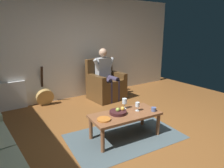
{
  "coord_description": "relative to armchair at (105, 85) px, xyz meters",
  "views": [
    {
      "loc": [
        2.09,
        2.12,
        1.73
      ],
      "look_at": [
        -0.18,
        -1.28,
        0.62
      ],
      "focal_mm": 32.36,
      "sensor_mm": 36.0,
      "label": 1
    }
  ],
  "objects": [
    {
      "name": "armchair",
      "position": [
        0.0,
        0.0,
        0.0
      ],
      "size": [
        0.85,
        0.79,
        1.01
      ],
      "rotation": [
        0.0,
        0.0,
        0.09
      ],
      "color": "#51361B",
      "rests_on": "ground"
    },
    {
      "name": "coffee_table",
      "position": [
        0.76,
        1.83,
        0.01
      ],
      "size": [
        1.18,
        0.62,
        0.41
      ],
      "rotation": [
        0.0,
        0.0,
        -0.08
      ],
      "color": "brown",
      "rests_on": "ground"
    },
    {
      "name": "guitar",
      "position": [
        1.44,
        -0.38,
        -0.12
      ],
      "size": [
        0.4,
        0.35,
        1.05
      ],
      "color": "#AA8549",
      "rests_on": "ground"
    },
    {
      "name": "decorative_dish",
      "position": [
        1.18,
        1.84,
        0.07
      ],
      "size": [
        0.21,
        0.21,
        0.02
      ],
      "primitive_type": "cylinder",
      "color": "#BB6A28",
      "rests_on": "coffee_table"
    },
    {
      "name": "radiator",
      "position": [
        2.11,
        -0.51,
        -0.04
      ],
      "size": [
        0.59,
        0.06,
        0.62
      ],
      "primitive_type": "cube",
      "color": "white",
      "rests_on": "ground"
    },
    {
      "name": "rug",
      "position": [
        0.76,
        1.83,
        -0.35
      ],
      "size": [
        1.93,
        1.27,
        0.01
      ],
      "primitive_type": "cube",
      "rotation": [
        0.0,
        0.0,
        -0.08
      ],
      "color": "#425155",
      "rests_on": "ground"
    },
    {
      "name": "candle_jar",
      "position": [
        0.3,
        2.0,
        0.1
      ],
      "size": [
        0.08,
        0.08,
        0.07
      ],
      "primitive_type": "cylinder",
      "color": "#4D5E90",
      "rests_on": "coffee_table"
    },
    {
      "name": "fruit_bowl",
      "position": [
        0.86,
        1.76,
        0.09
      ],
      "size": [
        0.28,
        0.28,
        0.11
      ],
      "color": "#391A1C",
      "rests_on": "coffee_table"
    },
    {
      "name": "wine_glass_near",
      "position": [
        0.52,
        1.84,
        0.16
      ],
      "size": [
        0.07,
        0.07,
        0.15
      ],
      "color": "silver",
      "rests_on": "coffee_table"
    },
    {
      "name": "person_seated",
      "position": [
        -0.0,
        0.04,
        0.34
      ],
      "size": [
        0.64,
        0.62,
        1.28
      ],
      "rotation": [
        0.0,
        0.0,
        0.09
      ],
      "color": "#9FA3A7",
      "rests_on": "ground"
    },
    {
      "name": "ground_plane",
      "position": [
        0.53,
        2.1,
        -0.35
      ],
      "size": [
        7.09,
        7.09,
        0.0
      ],
      "primitive_type": "plane",
      "color": "brown"
    },
    {
      "name": "wall_back",
      "position": [
        0.53,
        -0.58,
        0.92
      ],
      "size": [
        6.31,
        0.06,
        2.55
      ],
      "primitive_type": "cube",
      "color": "silver",
      "rests_on": "ground"
    },
    {
      "name": "wine_glass_far",
      "position": [
        0.64,
        1.64,
        0.19
      ],
      "size": [
        0.08,
        0.08,
        0.18
      ],
      "color": "silver",
      "rests_on": "coffee_table"
    }
  ]
}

